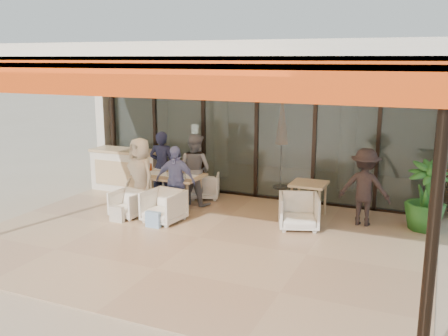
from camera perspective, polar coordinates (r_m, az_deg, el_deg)
The scene contains 21 objects.
ground at distance 9.19m, azimuth -2.85°, elevation -8.08°, with size 70.00×70.00×0.00m, color #C6B293.
terrace_floor at distance 9.19m, azimuth -2.85°, elevation -8.05°, with size 8.00×6.00×0.01m, color tan.
terrace_structure at distance 8.37m, azimuth -3.91°, elevation 12.61°, with size 8.00×6.00×3.40m.
glass_storefront at distance 11.48m, azimuth 3.75°, elevation 4.32°, with size 8.08×0.10×3.20m.
interior_block at distance 13.60m, azimuth 7.18°, elevation 8.19°, with size 9.05×3.62×3.52m.
host_counter at distance 12.46m, azimuth -10.89°, elevation -0.24°, with size 1.85×0.65×1.04m.
dining_table at distance 10.94m, azimuth -6.38°, elevation -1.03°, with size 1.50×0.90×0.93m.
chair_far_left at distance 12.01m, azimuth -5.81°, elevation -1.51°, with size 0.65×0.61×0.67m, color white.
chair_far_right at distance 11.64m, azimuth -2.20°, elevation -1.94°, with size 0.64×0.60×0.66m, color white.
chair_near_left at distance 10.47m, azimuth -10.91°, elevation -3.92°, with size 0.61×0.57×0.62m, color white.
chair_near_right at distance 10.01m, azimuth -6.94°, elevation -4.21°, with size 0.71×0.66×0.73m, color white.
diner_navy at distance 11.49m, azimuth -7.08°, elevation 0.23°, with size 0.59×0.39×1.61m, color #171934.
diner_grey at distance 11.09m, azimuth -3.34°, elevation -0.16°, with size 0.78×0.61×1.61m, color slate.
diner_cream at distance 10.75m, azimuth -9.52°, elevation -0.78°, with size 0.78×0.50×1.59m, color beige.
diner_periwinkle at distance 10.33m, azimuth -5.59°, elevation -1.50°, with size 0.87×0.36×1.48m, color #6A73B1.
tote_bag_cream at distance 10.20m, azimuth -12.15°, elevation -5.25°, with size 0.30×0.10×0.34m, color silver.
tote_bag_blue at distance 9.75m, azimuth -8.10°, elevation -5.92°, with size 0.30×0.10×0.34m, color #99BFD8.
side_table at distance 10.31m, azimuth 9.68°, elevation -2.24°, with size 0.70×0.70×0.74m.
side_chair at distance 9.68m, azimuth 8.54°, elevation -4.77°, with size 0.74×0.69×0.76m, color white.
standing_woman at distance 10.04m, azimuth 15.77°, elevation -2.16°, with size 1.00×0.57×1.54m, color black.
potted_palm at distance 10.13m, azimuth 22.07°, elevation -3.03°, with size 0.76×0.76×1.35m, color #1E5919.
Camera 1 is at (3.86, -7.70, 3.23)m, focal length 40.00 mm.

